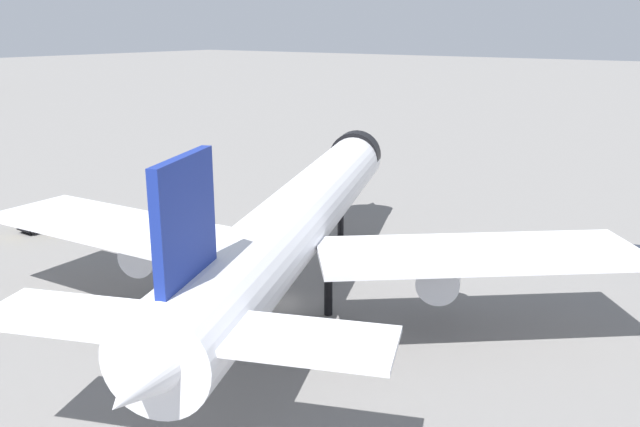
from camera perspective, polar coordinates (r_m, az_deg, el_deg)
ground at (r=56.19m, az=-3.48°, el=-7.66°), size 900.00×900.00×0.00m
airliner_near_gate at (r=54.22m, az=-1.79°, el=-0.45°), size 56.08×50.11×16.30m
service_truck_front at (r=81.58m, az=-22.61°, el=-0.21°), size 5.52×2.62×3.00m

